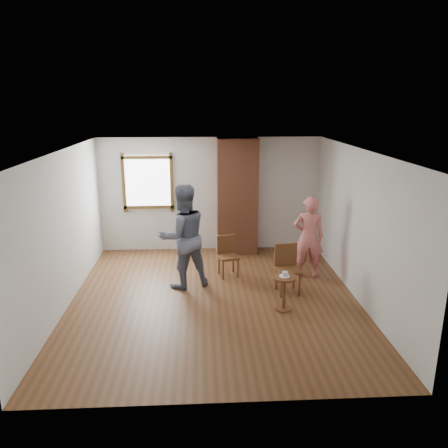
{
  "coord_description": "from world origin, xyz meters",
  "views": [
    {
      "loc": [
        -0.22,
        -7.05,
        3.38
      ],
      "look_at": [
        0.21,
        0.8,
        1.15
      ],
      "focal_mm": 35.0,
      "sensor_mm": 36.0,
      "label": 1
    }
  ],
  "objects": [
    {
      "name": "stoneware_crock",
      "position": [
        0.29,
        2.4,
        0.22
      ],
      "size": [
        0.45,
        0.45,
        0.44
      ],
      "primitive_type": "cylinder",
      "rotation": [
        0.0,
        0.0,
        -0.43
      ],
      "color": "#C3A78D",
      "rests_on": "ground"
    },
    {
      "name": "room_shell",
      "position": [
        -0.06,
        0.61,
        1.81
      ],
      "size": [
        5.04,
        5.52,
        2.62
      ],
      "color": "silver",
      "rests_on": "ground"
    },
    {
      "name": "person_pink",
      "position": [
        1.87,
        0.94,
        0.81
      ],
      "size": [
        0.64,
        0.46,
        1.63
      ],
      "primitive_type": "imported",
      "rotation": [
        0.0,
        0.0,
        3.02
      ],
      "color": "#D9726C",
      "rests_on": "ground"
    },
    {
      "name": "cake_slice",
      "position": [
        1.15,
        -0.46,
        0.64
      ],
      "size": [
        0.08,
        0.07,
        0.06
      ],
      "primitive_type": "cube",
      "color": "silver",
      "rests_on": "cake_plate"
    },
    {
      "name": "brick_chimney",
      "position": [
        0.6,
        2.5,
        1.3
      ],
      "size": [
        0.9,
        0.5,
        2.6
      ],
      "primitive_type": "cube",
      "color": "#A75C3B",
      "rests_on": "ground"
    },
    {
      "name": "dark_pot",
      "position": [
        -0.53,
        2.23,
        0.07
      ],
      "size": [
        0.16,
        0.16,
        0.14
      ],
      "primitive_type": "cylinder",
      "rotation": [
        0.0,
        0.0,
        0.16
      ],
      "color": "black",
      "rests_on": "ground"
    },
    {
      "name": "dining_chair_left",
      "position": [
        0.3,
        1.11,
        0.45
      ],
      "size": [
        0.45,
        0.45,
        0.8
      ],
      "rotation": [
        0.0,
        0.0,
        0.24
      ],
      "color": "brown",
      "rests_on": "ground"
    },
    {
      "name": "cake_plate",
      "position": [
        1.14,
        -0.46,
        0.6
      ],
      "size": [
        0.18,
        0.18,
        0.01
      ],
      "primitive_type": "cylinder",
      "color": "white",
      "rests_on": "side_table"
    },
    {
      "name": "ground",
      "position": [
        0.0,
        0.0,
        0.0
      ],
      "size": [
        5.5,
        5.5,
        0.0
      ],
      "primitive_type": "plane",
      "color": "brown",
      "rests_on": "ground"
    },
    {
      "name": "man",
      "position": [
        -0.55,
        0.62,
        0.97
      ],
      "size": [
        1.15,
        1.03,
        1.95
      ],
      "primitive_type": "imported",
      "rotation": [
        0.0,
        0.0,
        3.52
      ],
      "color": "#161F3D",
      "rests_on": "ground"
    },
    {
      "name": "side_table",
      "position": [
        1.14,
        -0.46,
        0.4
      ],
      "size": [
        0.4,
        0.4,
        0.6
      ],
      "color": "brown",
      "rests_on": "ground"
    },
    {
      "name": "dining_chair_right",
      "position": [
        1.33,
        0.26,
        0.5
      ],
      "size": [
        0.45,
        0.45,
        0.89
      ],
      "rotation": [
        0.0,
        0.0,
        0.1
      ],
      "color": "brown",
      "rests_on": "ground"
    }
  ]
}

